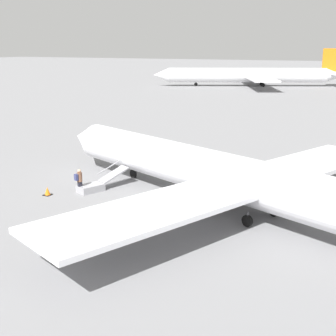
{
  "coord_description": "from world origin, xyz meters",
  "views": [
    {
      "loc": [
        -9.33,
        26.72,
        10.08
      ],
      "look_at": [
        4.38,
        -0.81,
        1.98
      ],
      "focal_mm": 50.0,
      "sensor_mm": 36.0,
      "label": 1
    }
  ],
  "objects_px": {
    "airplane_main": "(238,179)",
    "boarding_stairs": "(95,185)",
    "airplane_far_center": "(250,75)",
    "passenger": "(79,179)"
  },
  "relations": [
    {
      "from": "airplane_far_center",
      "to": "passenger",
      "type": "distance_m",
      "value": 92.63
    },
    {
      "from": "airplane_main",
      "to": "boarding_stairs",
      "type": "xyz_separation_m",
      "value": [
        10.56,
        0.01,
        -1.84
      ]
    },
    {
      "from": "boarding_stairs",
      "to": "passenger",
      "type": "distance_m",
      "value": 1.36
    },
    {
      "from": "airplane_far_center",
      "to": "passenger",
      "type": "bearing_deg",
      "value": 74.57
    },
    {
      "from": "airplane_far_center",
      "to": "boarding_stairs",
      "type": "height_order",
      "value": "airplane_far_center"
    },
    {
      "from": "airplane_main",
      "to": "boarding_stairs",
      "type": "bearing_deg",
      "value": 21.97
    },
    {
      "from": "airplane_far_center",
      "to": "boarding_stairs",
      "type": "relative_size",
      "value": 10.95
    },
    {
      "from": "airplane_main",
      "to": "airplane_far_center",
      "type": "bearing_deg",
      "value": -51.72
    },
    {
      "from": "airplane_main",
      "to": "boarding_stairs",
      "type": "distance_m",
      "value": 10.72
    },
    {
      "from": "airplane_far_center",
      "to": "passenger",
      "type": "xyz_separation_m",
      "value": [
        -15.31,
        91.33,
        -1.76
      ]
    }
  ]
}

